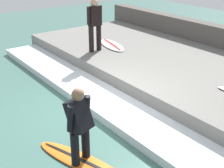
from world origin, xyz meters
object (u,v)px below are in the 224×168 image
(surfboard_waiting_far, at_px, (112,45))
(surfboard_riding, at_px, (81,161))
(surfer_riding, at_px, (79,122))
(surfer_waiting_far, at_px, (95,22))

(surfboard_waiting_far, bearing_deg, surfboard_riding, -132.31)
(surfer_riding, bearing_deg, surfboard_waiting_far, 47.69)
(surfer_waiting_far, distance_m, surfboard_waiting_far, 1.23)
(surfboard_riding, xyz_separation_m, surfer_riding, (-0.00, -0.00, 0.84))
(surfboard_riding, distance_m, surfer_riding, 0.84)
(surfer_waiting_far, height_order, surfboard_waiting_far, surfer_waiting_far)
(surfboard_riding, height_order, surfboard_waiting_far, surfboard_waiting_far)
(surfer_waiting_far, xyz_separation_m, surfboard_waiting_far, (0.79, 0.13, -0.93))
(surfboard_riding, distance_m, surfboard_waiting_far, 5.88)
(surfer_riding, height_order, surfer_waiting_far, surfer_waiting_far)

